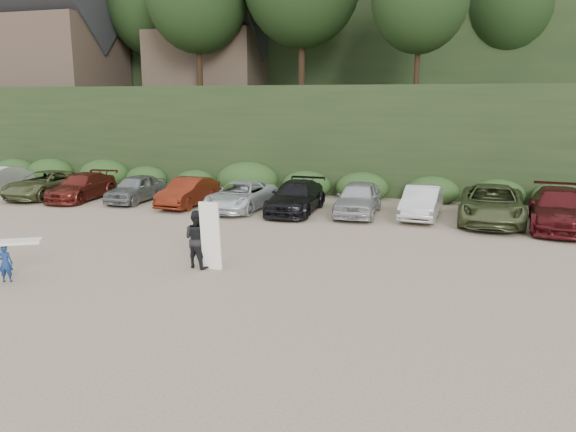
% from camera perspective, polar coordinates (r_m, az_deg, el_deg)
% --- Properties ---
extents(ground, '(120.00, 120.00, 0.00)m').
position_cam_1_polar(ground, '(17.07, -3.94, -6.20)').
color(ground, tan).
rests_on(ground, ground).
extents(hillside_backdrop, '(90.00, 41.50, 28.00)m').
position_cam_1_polar(hillside_backdrop, '(51.78, 10.56, 18.25)').
color(hillside_backdrop, black).
rests_on(hillside_backdrop, ground).
extents(parked_cars, '(39.58, 6.19, 1.63)m').
position_cam_1_polar(parked_cars, '(26.82, -1.14, 2.11)').
color(parked_cars, '#BAB9BE').
rests_on(parked_cars, ground).
extents(child_surfer, '(2.07, 1.52, 1.24)m').
position_cam_1_polar(child_surfer, '(18.32, -26.86, -3.49)').
color(child_surfer, navy).
rests_on(child_surfer, ground).
extents(adult_surfer, '(1.38, 0.92, 2.19)m').
position_cam_1_polar(adult_surfer, '(17.94, -9.10, -2.29)').
color(adult_surfer, black).
rests_on(adult_surfer, ground).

